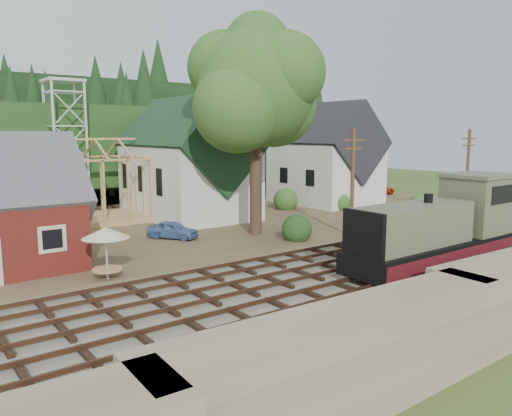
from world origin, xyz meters
TOP-DOWN VIEW (x-y plane):
  - ground at (0.00, 0.00)m, footprint 140.00×140.00m
  - embankment at (0.00, -8.50)m, footprint 64.00×5.00m
  - railroad_bed at (0.00, 0.00)m, footprint 64.00×11.00m
  - village_flat at (0.00, 18.00)m, footprint 64.00×26.00m
  - hillside at (0.00, 42.00)m, footprint 70.00×28.96m
  - ridge at (0.00, 58.00)m, footprint 80.00×20.00m
  - church at (2.00, 19.68)m, footprint 8.40×15.17m
  - farmhouse at (18.00, 19.00)m, footprint 8.40×10.80m
  - timber_frame at (-6.00, 22.00)m, footprint 8.20×6.20m
  - lattice_tower at (-6.00, 28.00)m, footprint 3.20×3.20m
  - big_tree at (2.17, 10.08)m, footprint 10.90×8.40m
  - telegraph_pole_near at (7.00, 5.20)m, footprint 2.20×0.28m
  - telegraph_pole_far at (22.00, 5.20)m, footprint 2.20×0.28m
  - locomotive at (5.57, -3.00)m, footprint 12.83×3.21m
  - car_blue at (-3.61, 12.31)m, footprint 3.26×3.85m
  - car_red at (28.00, 20.13)m, footprint 4.83×2.86m
  - patio_set at (-10.92, 5.50)m, footprint 2.40×2.40m

SIDE VIEW (x-z plane):
  - ground at x=0.00m, z-range 0.00..0.00m
  - embankment at x=0.00m, z-range -0.80..0.80m
  - hillside at x=0.00m, z-range -6.37..6.37m
  - ridge at x=0.00m, z-range -6.00..6.00m
  - railroad_bed at x=0.00m, z-range 0.00..0.16m
  - village_flat at x=0.00m, z-range 0.00..0.30m
  - car_blue at x=-3.61m, z-range 0.30..1.55m
  - car_red at x=28.00m, z-range 0.30..1.56m
  - locomotive at x=5.57m, z-range -0.31..4.79m
  - patio_set at x=-10.92m, z-range 1.24..3.92m
  - timber_frame at x=-6.00m, z-range -0.23..6.76m
  - telegraph_pole_near at x=7.00m, z-range 0.25..8.25m
  - telegraph_pole_far at x=22.00m, z-range 0.25..8.25m
  - farmhouse at x=18.00m, z-range -0.43..10.17m
  - church at x=2.00m, z-range -1.32..11.68m
  - lattice_tower at x=-6.00m, z-range 3.97..16.10m
  - big_tree at x=2.17m, z-range 2.87..17.57m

